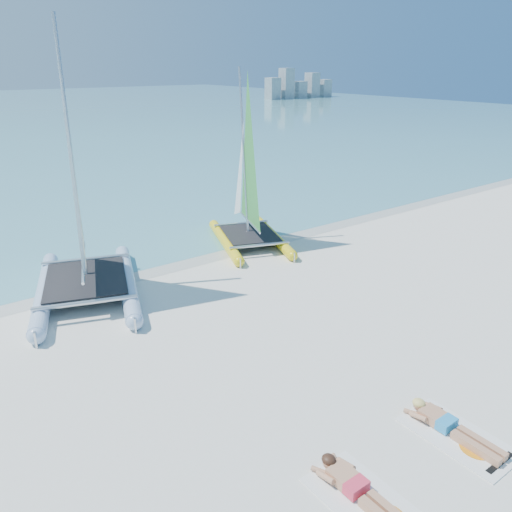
{
  "coord_description": "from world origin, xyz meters",
  "views": [
    {
      "loc": [
        -7.22,
        -7.88,
        5.96
      ],
      "look_at": [
        -0.5,
        1.2,
        1.56
      ],
      "focal_mm": 35.0,
      "sensor_mm": 36.0,
      "label": 1
    }
  ],
  "objects_px": {
    "catamaran_yellow": "(246,188)",
    "towel_b": "(458,437)",
    "sunbather_a": "(358,489)",
    "catamaran_blue": "(78,216)",
    "towel_a": "(368,503)",
    "sunbather_b": "(449,425)"
  },
  "relations": [
    {
      "from": "catamaran_blue",
      "to": "catamaran_yellow",
      "type": "xyz_separation_m",
      "value": [
        6.1,
        0.96,
        -0.31
      ]
    },
    {
      "from": "catamaran_blue",
      "to": "towel_b",
      "type": "relative_size",
      "value": 3.99
    },
    {
      "from": "towel_a",
      "to": "sunbather_a",
      "type": "xyz_separation_m",
      "value": [
        0.0,
        0.19,
        0.11
      ]
    },
    {
      "from": "catamaran_yellow",
      "to": "towel_b",
      "type": "xyz_separation_m",
      "value": [
        -2.99,
        -10.41,
        -1.89
      ]
    },
    {
      "from": "sunbather_a",
      "to": "catamaran_blue",
      "type": "bearing_deg",
      "value": 95.03
    },
    {
      "from": "catamaran_yellow",
      "to": "towel_b",
      "type": "bearing_deg",
      "value": -85.63
    },
    {
      "from": "catamaran_blue",
      "to": "catamaran_yellow",
      "type": "distance_m",
      "value": 6.18
    },
    {
      "from": "catamaran_yellow",
      "to": "sunbather_b",
      "type": "distance_m",
      "value": 10.79
    },
    {
      "from": "sunbather_a",
      "to": "towel_b",
      "type": "height_order",
      "value": "sunbather_a"
    },
    {
      "from": "towel_a",
      "to": "catamaran_yellow",
      "type": "bearing_deg",
      "value": 63.17
    },
    {
      "from": "catamaran_blue",
      "to": "sunbather_b",
      "type": "height_order",
      "value": "catamaran_blue"
    },
    {
      "from": "catamaran_blue",
      "to": "sunbather_a",
      "type": "distance_m",
      "value": 9.55
    },
    {
      "from": "sunbather_a",
      "to": "towel_b",
      "type": "xyz_separation_m",
      "value": [
        2.29,
        -0.17,
        -0.11
      ]
    },
    {
      "from": "catamaran_yellow",
      "to": "towel_a",
      "type": "height_order",
      "value": "catamaran_yellow"
    },
    {
      "from": "sunbather_a",
      "to": "towel_b",
      "type": "relative_size",
      "value": 0.93
    },
    {
      "from": "catamaran_yellow",
      "to": "towel_b",
      "type": "distance_m",
      "value": 10.99
    },
    {
      "from": "sunbather_a",
      "to": "towel_a",
      "type": "bearing_deg",
      "value": -90.0
    },
    {
      "from": "sunbather_a",
      "to": "catamaran_yellow",
      "type": "bearing_deg",
      "value": 62.74
    },
    {
      "from": "towel_a",
      "to": "towel_b",
      "type": "xyz_separation_m",
      "value": [
        2.29,
        0.03,
        0.0
      ]
    },
    {
      "from": "towel_a",
      "to": "towel_b",
      "type": "bearing_deg",
      "value": 0.65
    },
    {
      "from": "towel_b",
      "to": "sunbather_a",
      "type": "bearing_deg",
      "value": 175.85
    },
    {
      "from": "towel_a",
      "to": "sunbather_b",
      "type": "height_order",
      "value": "sunbather_b"
    }
  ]
}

